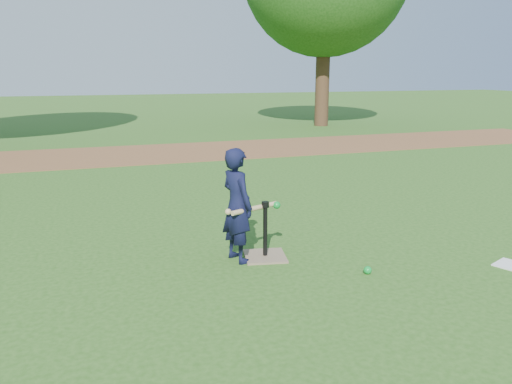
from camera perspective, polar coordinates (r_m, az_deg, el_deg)
name	(u,v)px	position (r m, az deg, el deg)	size (l,w,h in m)	color
ground	(269,261)	(5.28, 1.49, -7.91)	(80.00, 80.00, 0.00)	#285116
dirt_strip	(162,153)	(12.37, -10.73, 4.41)	(24.00, 3.00, 0.01)	brown
child	(237,205)	(5.13, -2.17, -1.52)	(0.44, 0.29, 1.19)	black
wiffle_ball_ground	(368,270)	(5.07, 12.64, -8.71)	(0.08, 0.08, 0.08)	#0D912E
clipboard	(509,264)	(5.79, 26.90, -7.39)	(0.30, 0.23, 0.01)	white
batting_tee	(265,247)	(5.35, 1.05, -6.35)	(0.51, 0.51, 0.61)	#846C53
swing_action	(257,208)	(5.17, 0.11, -1.83)	(0.64, 0.27, 0.08)	tan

